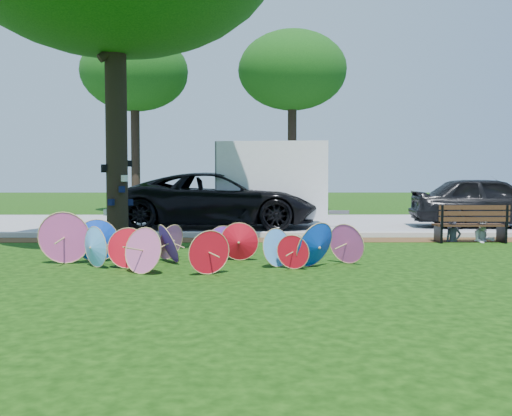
{
  "coord_description": "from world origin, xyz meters",
  "views": [
    {
      "loc": [
        0.43,
        -8.9,
        1.5
      ],
      "look_at": [
        0.5,
        2.0,
        0.9
      ],
      "focal_mm": 40.0,
      "sensor_mm": 36.0,
      "label": 1
    }
  ],
  "objects": [
    {
      "name": "person_left",
      "position": [
        5.05,
        4.09,
        0.53
      ],
      "size": [
        0.43,
        0.32,
        1.06
      ],
      "primitive_type": "imported",
      "rotation": [
        0.0,
        0.0,
        0.2
      ],
      "color": "#353949",
      "rests_on": "ground"
    },
    {
      "name": "parasol_pile",
      "position": [
        -0.7,
        0.67,
        0.37
      ],
      "size": [
        5.67,
        2.16,
        0.92
      ],
      "color": "#DA489E",
      "rests_on": "ground"
    },
    {
      "name": "black_van",
      "position": [
        -0.57,
        7.73,
        0.81
      ],
      "size": [
        5.85,
        2.78,
        1.61
      ],
      "primitive_type": "imported",
      "rotation": [
        0.0,
        0.0,
        1.55
      ],
      "color": "black",
      "rests_on": "ground"
    },
    {
      "name": "ground",
      "position": [
        0.0,
        0.0,
        0.0
      ],
      "size": [
        90.0,
        90.0,
        0.0
      ],
      "primitive_type": "plane",
      "color": "black",
      "rests_on": "ground"
    },
    {
      "name": "dark_pickup",
      "position": [
        7.39,
        7.79,
        0.76
      ],
      "size": [
        4.58,
        2.17,
        1.51
      ],
      "primitive_type": "imported",
      "rotation": [
        0.0,
        0.0,
        1.48
      ],
      "color": "black",
      "rests_on": "ground"
    },
    {
      "name": "park_bench",
      "position": [
        5.4,
        4.04,
        0.42
      ],
      "size": [
        1.63,
        0.63,
        0.85
      ],
      "primitive_type": null,
      "rotation": [
        0.0,
        0.0,
        -0.01
      ],
      "color": "black",
      "rests_on": "ground"
    },
    {
      "name": "bg_trees",
      "position": [
        3.76,
        14.65,
        5.77
      ],
      "size": [
        22.43,
        4.77,
        7.4
      ],
      "color": "black",
      "rests_on": "ground"
    },
    {
      "name": "curb",
      "position": [
        0.0,
        5.2,
        0.06
      ],
      "size": [
        90.0,
        0.3,
        0.12
      ],
      "primitive_type": "cube",
      "color": "#B7B5AD",
      "rests_on": "ground"
    },
    {
      "name": "person_right",
      "position": [
        5.75,
        4.09,
        0.55
      ],
      "size": [
        0.55,
        0.43,
        1.1
      ],
      "primitive_type": "imported",
      "rotation": [
        0.0,
        0.0,
        -0.03
      ],
      "color": "silver",
      "rests_on": "ground"
    },
    {
      "name": "cargo_trailer",
      "position": [
        1.08,
        8.12,
        1.4
      ],
      "size": [
        3.34,
        2.31,
        2.81
      ],
      "primitive_type": "cube",
      "rotation": [
        0.0,
        0.0,
        -0.1
      ],
      "color": "silver",
      "rests_on": "ground"
    },
    {
      "name": "mulch_strip",
      "position": [
        0.0,
        4.5,
        0.01
      ],
      "size": [
        90.0,
        1.0,
        0.01
      ],
      "primitive_type": "cube",
      "color": "#472D16",
      "rests_on": "ground"
    },
    {
      "name": "street",
      "position": [
        0.0,
        9.35,
        0.01
      ],
      "size": [
        90.0,
        8.0,
        0.01
      ],
      "primitive_type": "cube",
      "color": "gray",
      "rests_on": "ground"
    }
  ]
}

